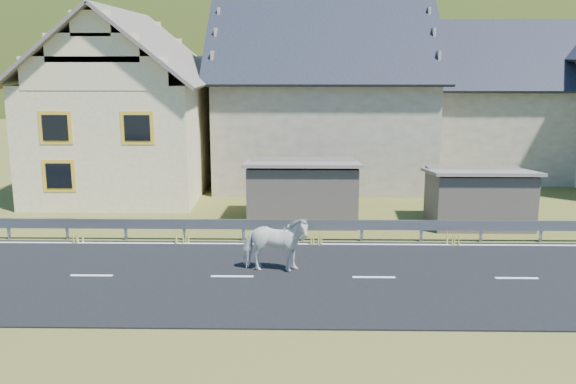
{
  "coord_description": "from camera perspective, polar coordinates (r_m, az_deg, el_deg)",
  "views": [
    {
      "loc": [
        -2.1,
        -17.17,
        6.18
      ],
      "look_at": [
        -2.46,
        2.3,
        2.0
      ],
      "focal_mm": 40.0,
      "sensor_mm": 36.0,
      "label": 1
    }
  ],
  "objects": [
    {
      "name": "ground",
      "position": [
        18.37,
        7.63,
        -7.65
      ],
      "size": [
        160.0,
        160.0,
        0.0
      ],
      "primitive_type": "plane",
      "color": "#424917",
      "rests_on": "ground"
    },
    {
      "name": "shed_left",
      "position": [
        24.21,
        1.28,
        0.01
      ],
      "size": [
        4.3,
        3.3,
        2.4
      ],
      "primitive_type": "cube",
      "color": "brown",
      "rests_on": "ground"
    },
    {
      "name": "house_cream",
      "position": [
        30.28,
        -14.22,
        8.3
      ],
      "size": [
        7.8,
        9.8,
        8.3
      ],
      "color": "#F7E9AB",
      "rests_on": "ground"
    },
    {
      "name": "shed_right",
      "position": [
        24.64,
        16.58,
        -0.52
      ],
      "size": [
        3.8,
        2.9,
        2.2
      ],
      "primitive_type": "cube",
      "color": "brown",
      "rests_on": "ground"
    },
    {
      "name": "lane_markings",
      "position": [
        18.35,
        7.64,
        -7.52
      ],
      "size": [
        60.0,
        6.6,
        0.01
      ],
      "primitive_type": "cube",
      "color": "silver",
      "rests_on": "road"
    },
    {
      "name": "house_stone_a",
      "position": [
        32.23,
        3.06,
        9.35
      ],
      "size": [
        10.8,
        9.8,
        8.9
      ],
      "color": "#ADA289",
      "rests_on": "ground"
    },
    {
      "name": "house_stone_b",
      "position": [
        35.98,
        19.25,
        8.36
      ],
      "size": [
        9.8,
        8.8,
        8.1
      ],
      "color": "#ADA289",
      "rests_on": "ground"
    },
    {
      "name": "horse",
      "position": [
        18.44,
        -1.17,
        -4.64
      ],
      "size": [
        1.01,
        1.99,
        1.64
      ],
      "primitive_type": "imported",
      "rotation": [
        0.0,
        0.0,
        1.51
      ],
      "color": "silver",
      "rests_on": "road"
    },
    {
      "name": "guardrail",
      "position": [
        21.7,
        6.59,
        -2.96
      ],
      "size": [
        28.1,
        0.09,
        0.75
      ],
      "color": "#93969B",
      "rests_on": "ground"
    },
    {
      "name": "conifer_patch",
      "position": [
        137.73,
        -21.96,
        11.19
      ],
      "size": [
        76.0,
        50.0,
        28.0
      ],
      "primitive_type": "ellipsoid",
      "color": "black",
      "rests_on": "ground"
    },
    {
      "name": "road",
      "position": [
        18.36,
        7.64,
        -7.59
      ],
      "size": [
        60.0,
        7.0,
        0.04
      ],
      "primitive_type": "cube",
      "color": "black",
      "rests_on": "ground"
    },
    {
      "name": "mountain",
      "position": [
        199.03,
        3.11,
        4.54
      ],
      "size": [
        440.0,
        280.0,
        260.0
      ],
      "primitive_type": "ellipsoid",
      "color": "#263712",
      "rests_on": "ground"
    }
  ]
}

